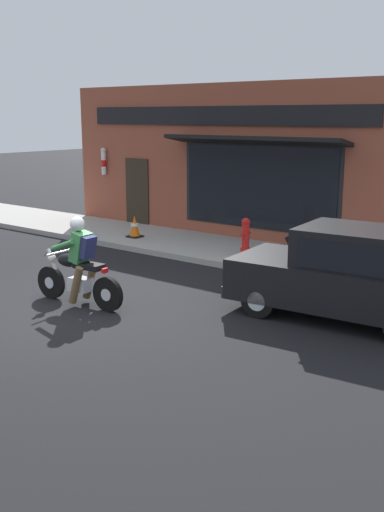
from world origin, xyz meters
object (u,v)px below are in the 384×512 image
(fire_hydrant, at_px, (246,237))
(traffic_cone, at_px, (135,227))
(motorcycle_with_rider, at_px, (79,269))
(car_hatchback, at_px, (347,275))

(fire_hydrant, xyz_separation_m, traffic_cone, (-0.07, 3.50, -0.14))
(traffic_cone, bearing_deg, fire_hydrant, -88.85)
(motorcycle_with_rider, distance_m, traffic_cone, 5.55)
(motorcycle_with_rider, bearing_deg, fire_hydrant, -6.12)
(fire_hydrant, bearing_deg, car_hatchback, -124.92)
(motorcycle_with_rider, distance_m, fire_hydrant, 4.77)
(fire_hydrant, height_order, traffic_cone, fire_hydrant)
(car_hatchback, xyz_separation_m, fire_hydrant, (2.53, 3.62, -0.19))
(motorcycle_with_rider, relative_size, car_hatchback, 0.52)
(fire_hydrant, distance_m, traffic_cone, 3.50)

